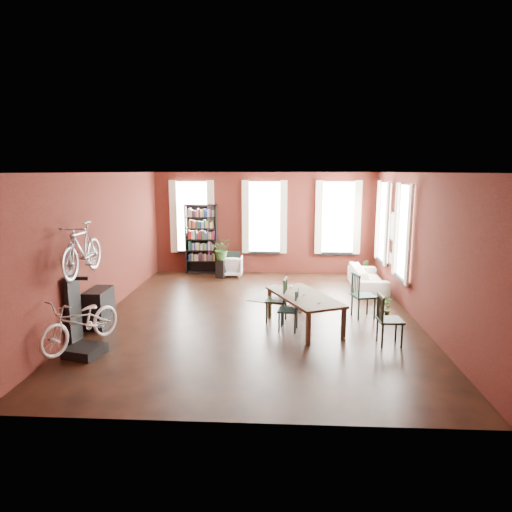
# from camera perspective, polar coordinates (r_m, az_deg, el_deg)

# --- Properties ---
(room) EXTENTS (9.00, 9.04, 3.22)m
(room) POSITION_cam_1_polar(r_m,az_deg,el_deg) (10.59, 1.67, 4.65)
(room) COLOR black
(room) RESTS_ON ground
(dining_table) EXTENTS (1.66, 2.21, 0.68)m
(dining_table) POSITION_cam_1_polar(r_m,az_deg,el_deg) (9.64, 5.99, -6.90)
(dining_table) COLOR brown
(dining_table) RESTS_ON ground
(dining_chair_a) EXTENTS (0.46, 0.46, 0.87)m
(dining_chair_a) POSITION_cam_1_polar(r_m,az_deg,el_deg) (9.41, 4.05, -6.74)
(dining_chair_a) COLOR #173434
(dining_chair_a) RESTS_ON ground
(dining_chair_b) EXTENTS (0.51, 0.51, 0.97)m
(dining_chair_b) POSITION_cam_1_polar(r_m,az_deg,el_deg) (9.90, 2.56, -5.53)
(dining_chair_b) COLOR black
(dining_chair_b) RESTS_ON ground
(dining_chair_c) EXTENTS (0.47, 0.47, 0.97)m
(dining_chair_c) POSITION_cam_1_polar(r_m,az_deg,el_deg) (8.97, 16.40, -7.68)
(dining_chair_c) COLOR black
(dining_chair_c) RESTS_ON ground
(dining_chair_d) EXTENTS (0.56, 0.56, 1.00)m
(dining_chair_d) POSITION_cam_1_polar(r_m,az_deg,el_deg) (10.46, 13.29, -4.83)
(dining_chair_d) COLOR #183533
(dining_chair_d) RESTS_ON ground
(bookshelf) EXTENTS (1.00, 0.32, 2.20)m
(bookshelf) POSITION_cam_1_polar(r_m,az_deg,el_deg) (14.59, -6.84, 2.11)
(bookshelf) COLOR black
(bookshelf) RESTS_ON ground
(white_armchair) EXTENTS (0.68, 0.64, 0.69)m
(white_armchair) POSITION_cam_1_polar(r_m,az_deg,el_deg) (14.23, -3.08, -1.13)
(white_armchair) COLOR white
(white_armchair) RESTS_ON ground
(cream_sofa) EXTENTS (0.61, 2.08, 0.81)m
(cream_sofa) POSITION_cam_1_polar(r_m,az_deg,el_deg) (13.06, 13.80, -2.21)
(cream_sofa) COLOR beige
(cream_sofa) RESTS_ON ground
(striped_rug) EXTENTS (1.69, 2.07, 0.01)m
(striped_rug) POSITION_cam_1_polar(r_m,az_deg,el_deg) (12.16, 3.00, -4.81)
(striped_rug) COLOR black
(striped_rug) RESTS_ON ground
(bike_trainer) EXTENTS (0.70, 0.70, 0.17)m
(bike_trainer) POSITION_cam_1_polar(r_m,az_deg,el_deg) (8.81, -20.60, -11.05)
(bike_trainer) COLOR black
(bike_trainer) RESTS_ON ground
(bike_wall_rack) EXTENTS (0.16, 0.60, 1.30)m
(bike_wall_rack) POSITION_cam_1_polar(r_m,az_deg,el_deg) (9.37, -21.84, -6.17)
(bike_wall_rack) COLOR black
(bike_wall_rack) RESTS_ON ground
(console_table) EXTENTS (0.40, 0.80, 0.80)m
(console_table) POSITION_cam_1_polar(r_m,az_deg,el_deg) (10.18, -19.01, -6.14)
(console_table) COLOR black
(console_table) RESTS_ON ground
(plant_stand) EXTENTS (0.35, 0.35, 0.55)m
(plant_stand) POSITION_cam_1_polar(r_m,az_deg,el_deg) (14.03, -4.37, -1.61)
(plant_stand) COLOR black
(plant_stand) RESTS_ON ground
(plant_by_sofa) EXTENTS (0.33, 0.58, 0.25)m
(plant_by_sofa) POSITION_cam_1_polar(r_m,az_deg,el_deg) (14.38, 13.27, -2.16)
(plant_by_sofa) COLOR #2E5B24
(plant_by_sofa) RESTS_ON ground
(plant_small) EXTENTS (0.28, 0.47, 0.16)m
(plant_small) POSITION_cam_1_polar(r_m,az_deg,el_deg) (10.83, 16.00, -6.74)
(plant_small) COLOR #315A24
(plant_small) RESTS_ON ground
(bicycle_floor) EXTENTS (0.91, 1.07, 1.73)m
(bicycle_floor) POSITION_cam_1_polar(r_m,az_deg,el_deg) (8.55, -21.19, -5.06)
(bicycle_floor) COLOR silver
(bicycle_floor) RESTS_ON bike_trainer
(bicycle_hung) EXTENTS (0.47, 1.00, 1.66)m
(bicycle_hung) POSITION_cam_1_polar(r_m,az_deg,el_deg) (8.97, -21.04, 2.85)
(bicycle_hung) COLOR #A5A8AD
(bicycle_hung) RESTS_ON bike_wall_rack
(plant_on_stand) EXTENTS (0.67, 0.73, 0.52)m
(plant_on_stand) POSITION_cam_1_polar(r_m,az_deg,el_deg) (13.96, -4.26, 0.58)
(plant_on_stand) COLOR #2E5E25
(plant_on_stand) RESTS_ON plant_stand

